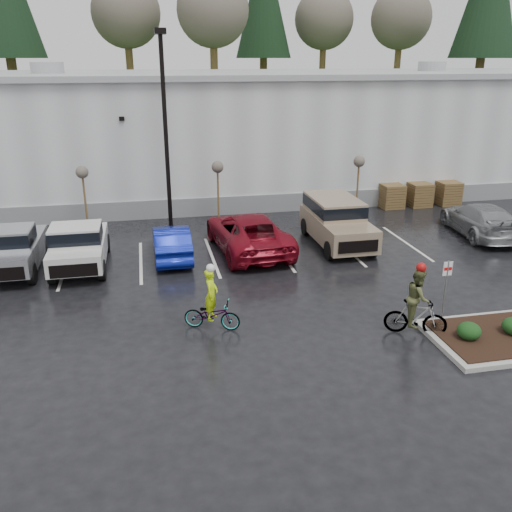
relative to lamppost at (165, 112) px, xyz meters
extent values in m
plane|color=black|center=(4.00, -12.00, -5.69)|extent=(120.00, 120.00, 0.00)
cube|color=#B4B6B9|center=(4.00, 10.00, -2.19)|extent=(60.00, 15.00, 7.00)
cube|color=slate|center=(4.00, 2.45, -5.19)|extent=(60.00, 0.12, 1.00)
cube|color=#999B9E|center=(4.00, 10.00, 1.36)|extent=(60.50, 15.50, 0.30)
cube|color=#2C441C|center=(4.00, 33.00, -2.69)|extent=(80.00, 25.00, 6.00)
cylinder|color=black|center=(0.00, 0.00, -1.19)|extent=(0.20, 0.20, 9.00)
cube|color=black|center=(0.00, 0.00, 3.41)|extent=(0.50, 1.00, 0.25)
cylinder|color=#513E20|center=(-4.00, 1.00, -4.29)|extent=(0.10, 0.10, 2.80)
sphere|color=#4D453D|center=(-4.00, 1.00, -2.79)|extent=(0.60, 0.60, 0.60)
cylinder|color=#513E20|center=(2.50, 1.00, -4.29)|extent=(0.10, 0.10, 2.80)
sphere|color=#4D453D|center=(2.50, 1.00, -2.79)|extent=(0.60, 0.60, 0.60)
cylinder|color=#513E20|center=(10.00, 1.00, -4.29)|extent=(0.10, 0.10, 2.80)
sphere|color=#4D453D|center=(10.00, 1.00, -2.79)|extent=(0.60, 0.60, 0.60)
cube|color=#513E20|center=(12.50, 2.00, -5.01)|extent=(1.20, 1.20, 1.35)
cube|color=#513E20|center=(14.20, 2.00, -5.01)|extent=(1.20, 1.20, 1.35)
cube|color=#513E20|center=(16.00, 2.00, -5.01)|extent=(1.20, 1.20, 1.35)
ellipsoid|color=black|center=(8.00, -13.00, -5.27)|extent=(0.70, 0.70, 0.52)
cylinder|color=gray|center=(7.80, -11.80, -4.59)|extent=(0.05, 0.05, 2.20)
cube|color=white|center=(7.80, -11.80, -3.74)|extent=(0.30, 0.02, 0.45)
cube|color=red|center=(7.80, -11.81, -3.74)|extent=(0.26, 0.02, 0.10)
imported|color=navy|center=(-0.18, -3.71, -4.98)|extent=(1.53, 4.28, 1.40)
imported|color=maroon|center=(3.17, -3.51, -4.84)|extent=(3.30, 6.27, 1.68)
imported|color=#919498|center=(14.43, -3.56, -4.91)|extent=(2.83, 5.57, 1.55)
imported|color=#3F3F44|center=(0.67, -10.50, -5.22)|extent=(1.89, 1.24, 0.94)
imported|color=#B4DE0C|center=(0.67, -10.50, -4.51)|extent=(0.59, 0.70, 1.64)
sphere|color=silver|center=(0.67, -10.50, -3.65)|extent=(0.27, 0.27, 0.27)
imported|color=#3F3F44|center=(6.71, -12.14, -5.12)|extent=(1.87, 1.24, 1.13)
imported|color=#4A4F2A|center=(6.71, -12.14, -4.44)|extent=(0.79, 0.99, 1.78)
sphere|color=#990C0C|center=(6.71, -12.14, -3.48)|extent=(0.29, 0.29, 0.29)
camera|label=1|loc=(-1.08, -25.69, 2.32)|focal=38.00mm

